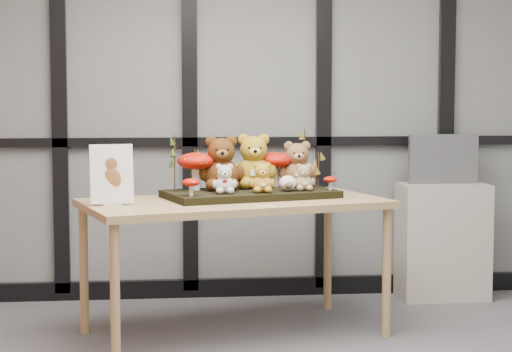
{
  "coord_description": "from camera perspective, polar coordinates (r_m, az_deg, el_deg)",
  "views": [
    {
      "loc": [
        -0.67,
        -3.7,
        1.39
      ],
      "look_at": [
        -0.12,
        1.42,
        0.91
      ],
      "focal_mm": 65.0,
      "sensor_mm": 36.0,
      "label": 1
    }
  ],
  "objects": [
    {
      "name": "monitor",
      "position": [
        6.29,
        11.45,
        1.04
      ],
      "size": [
        0.46,
        0.05,
        0.33
      ],
      "color": "#4D5055",
      "rests_on": "cabinet"
    },
    {
      "name": "mushroom_back_left",
      "position": [
        5.33,
        -3.72,
        0.41
      ],
      "size": [
        0.22,
        0.22,
        0.24
      ],
      "primitive_type": null,
      "color": "#A21005",
      "rests_on": "diorama_tray"
    },
    {
      "name": "mushroom_front_left",
      "position": [
        5.03,
        -4.01,
        -0.63
      ],
      "size": [
        0.1,
        0.1,
        0.11
      ],
      "primitive_type": null,
      "color": "#A21005",
      "rests_on": "diorama_tray"
    },
    {
      "name": "bear_small_yellow",
      "position": [
        5.19,
        0.37,
        0.0
      ],
      "size": [
        0.17,
        0.16,
        0.19
      ],
      "primitive_type": null,
      "rotation": [
        0.0,
        0.0,
        0.29
      ],
      "color": "#BF8B23",
      "rests_on": "diorama_tray"
    },
    {
      "name": "bear_brown_medium",
      "position": [
        5.34,
        -2.15,
        0.99
      ],
      "size": [
        0.32,
        0.3,
        0.34
      ],
      "primitive_type": null,
      "rotation": [
        0.0,
        0.0,
        0.29
      ],
      "color": "#4C290D",
      "rests_on": "diorama_tray"
    },
    {
      "name": "bear_beige_small",
      "position": [
        5.3,
        2.96,
        0.02
      ],
      "size": [
        0.16,
        0.15,
        0.17
      ],
      "primitive_type": null,
      "rotation": [
        0.0,
        0.0,
        0.29
      ],
      "color": "tan",
      "rests_on": "diorama_tray"
    },
    {
      "name": "plush_cream_hedgehog",
      "position": [
        5.28,
        1.96,
        -0.4
      ],
      "size": [
        0.09,
        0.09,
        0.1
      ],
      "primitive_type": null,
      "rotation": [
        0.0,
        0.0,
        0.29
      ],
      "color": "white",
      "rests_on": "diorama_tray"
    },
    {
      "name": "mushroom_back_right",
      "position": [
        5.51,
        1.19,
        0.52
      ],
      "size": [
        0.2,
        0.2,
        0.23
      ],
      "primitive_type": null,
      "color": "#A21005",
      "rests_on": "diorama_tray"
    },
    {
      "name": "room_shell",
      "position": [
        3.77,
        4.18,
        9.68
      ],
      "size": [
        5.0,
        5.0,
        5.0
      ],
      "color": "beige",
      "rests_on": "floor"
    },
    {
      "name": "glass_partition",
      "position": [
        6.2,
        0.06,
        5.53
      ],
      "size": [
        4.9,
        0.06,
        2.78
      ],
      "color": "#2D383F",
      "rests_on": "floor"
    },
    {
      "name": "bear_white_bow",
      "position": [
        5.15,
        -1.95,
        -0.07
      ],
      "size": [
        0.17,
        0.16,
        0.18
      ],
      "primitive_type": null,
      "rotation": [
        0.0,
        0.0,
        0.29
      ],
      "color": "silver",
      "rests_on": "diorama_tray"
    },
    {
      "name": "mushroom_front_right",
      "position": [
        5.34,
        4.59,
        -0.4
      ],
      "size": [
        0.08,
        0.08,
        0.09
      ],
      "primitive_type": null,
      "color": "#A21005",
      "rests_on": "diorama_tray"
    },
    {
      "name": "sprig_dry_far_right",
      "position": [
        5.55,
        3.0,
        1.14
      ],
      "size": [
        0.05,
        0.05,
        0.34
      ],
      "primitive_type": null,
      "color": "brown",
      "rests_on": "diorama_tray"
    },
    {
      "name": "sprig_green_far_left",
      "position": [
        5.27,
        -5.03,
        0.79
      ],
      "size": [
        0.05,
        0.05,
        0.32
      ],
      "primitive_type": null,
      "color": "#18320B",
      "rests_on": "diorama_tray"
    },
    {
      "name": "sign_holder",
      "position": [
        5.0,
        -8.87,
        -0.04
      ],
      "size": [
        0.24,
        0.09,
        0.33
      ],
      "rotation": [
        0.0,
        0.0,
        0.17
      ],
      "color": "silver",
      "rests_on": "display_table"
    },
    {
      "name": "label_card",
      "position": [
        4.92,
        0.6,
        -1.85
      ],
      "size": [
        0.09,
        0.03,
        0.0
      ],
      "primitive_type": "cube",
      "color": "white",
      "rests_on": "display_table"
    },
    {
      "name": "bear_pooh_yellow",
      "position": [
        5.44,
        -0.15,
        1.11
      ],
      "size": [
        0.33,
        0.31,
        0.35
      ],
      "primitive_type": null,
      "rotation": [
        0.0,
        0.0,
        0.29
      ],
      "color": "#A57F1C",
      "rests_on": "diorama_tray"
    },
    {
      "name": "sprig_green_centre",
      "position": [
        5.43,
        -2.1,
        0.45
      ],
      "size": [
        0.05,
        0.05,
        0.23
      ],
      "primitive_type": null,
      "color": "#18320B",
      "rests_on": "diorama_tray"
    },
    {
      "name": "sprig_dry_mid_right",
      "position": [
        5.45,
        3.86,
        0.37
      ],
      "size": [
        0.05,
        0.05,
        0.21
      ],
      "primitive_type": null,
      "color": "brown",
      "rests_on": "diorama_tray"
    },
    {
      "name": "bear_tan_back",
      "position": [
        5.51,
        2.55,
        0.89
      ],
      "size": [
        0.28,
        0.26,
        0.3
      ],
      "primitive_type": null,
      "rotation": [
        0.0,
        0.0,
        0.29
      ],
      "color": "brown",
      "rests_on": "diorama_tray"
    },
    {
      "name": "diorama_tray",
      "position": [
        5.31,
        -0.35,
        -1.12
      ],
      "size": [
        1.05,
        0.73,
        0.04
      ],
      "primitive_type": "cube",
      "rotation": [
        0.0,
        0.0,
        0.29
      ],
      "color": "black",
      "rests_on": "display_table"
    },
    {
      "name": "cabinet",
      "position": [
        6.33,
        11.41,
        -3.95
      ],
      "size": [
        0.58,
        0.34,
        0.77
      ],
      "primitive_type": "cube",
      "color": "#9B968B",
      "rests_on": "floor"
    },
    {
      "name": "display_table",
      "position": [
        5.22,
        -1.36,
        -2.19
      ],
      "size": [
        1.83,
        1.27,
        0.78
      ],
      "rotation": [
        0.0,
        0.0,
        0.29
      ],
      "color": "#A18757",
      "rests_on": "floor"
    },
    {
      "name": "sprig_green_mid_left",
      "position": [
        5.37,
        -3.78,
        0.41
      ],
      "size": [
        0.05,
        0.05,
        0.23
      ],
      "primitive_type": null,
      "color": "#18320B",
      "rests_on": "diorama_tray"
    }
  ]
}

